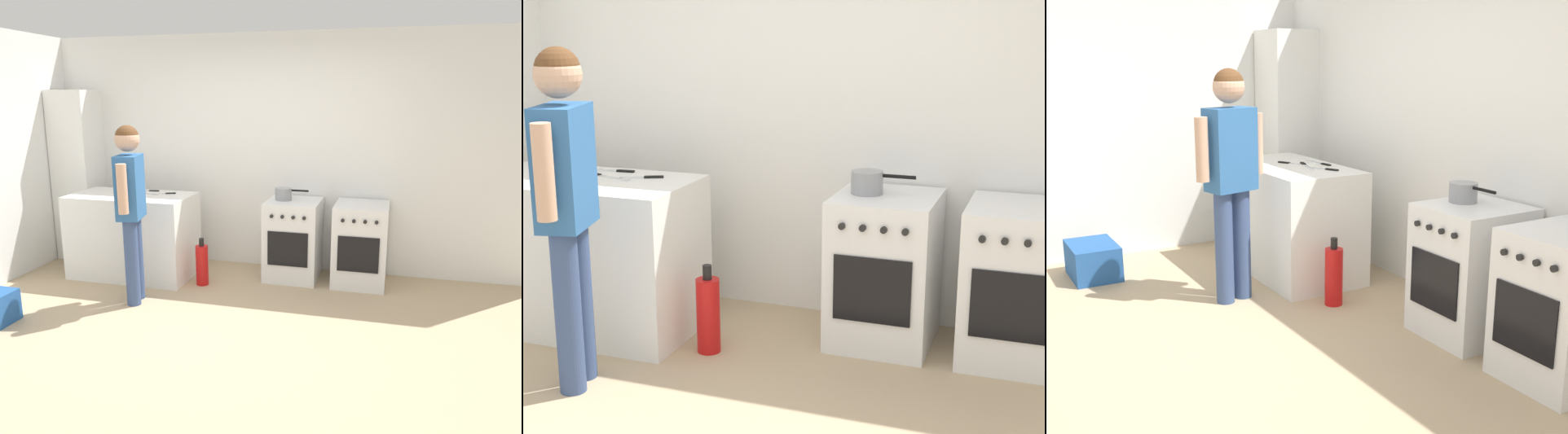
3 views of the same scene
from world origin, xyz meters
TOP-DOWN VIEW (x-y plane):
  - back_wall at (0.00, 1.95)m, footprint 6.00×0.10m
  - counter_unit at (-1.35, 1.20)m, footprint 1.30×0.70m
  - oven_left at (0.35, 1.58)m, footprint 0.56×0.62m
  - oven_right at (1.06, 1.58)m, footprint 0.54×0.62m
  - pot at (0.24, 1.59)m, footprint 0.36×0.18m
  - knife_paring at (-1.44, 1.22)m, footprint 0.20×0.11m
  - knife_utility at (-1.02, 1.33)m, footprint 0.24×0.13m
  - knife_carving at (-1.30, 1.44)m, footprint 0.33×0.05m
  - knife_bread at (-1.24, 1.28)m, footprint 0.35×0.13m
  - person at (-0.97, 0.52)m, footprint 0.28×0.56m
  - fire_extinguisher at (-0.52, 1.10)m, footprint 0.13×0.13m

SIDE VIEW (x-z plane):
  - fire_extinguisher at x=-0.52m, z-range -0.03..0.47m
  - oven_right at x=1.06m, z-range 0.00..0.85m
  - oven_left at x=0.35m, z-range 0.00..0.85m
  - counter_unit at x=-1.35m, z-range 0.00..0.90m
  - knife_bread at x=-1.24m, z-range 0.90..0.91m
  - knife_carving at x=-1.30m, z-range 0.90..0.91m
  - knife_utility at x=-1.02m, z-range 0.90..0.91m
  - knife_paring at x=-1.44m, z-range 0.90..0.91m
  - pot at x=0.24m, z-range 0.85..0.98m
  - person at x=-0.97m, z-range 0.17..1.85m
  - back_wall at x=0.00m, z-range 0.00..2.60m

